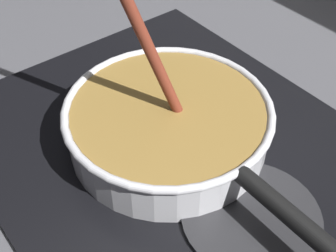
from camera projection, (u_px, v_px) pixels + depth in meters
name	position (u px, v px, depth m)	size (l,w,h in m)	color
hob_plate	(168.00, 145.00, 0.64)	(0.56, 0.48, 0.01)	black
burner_ring	(168.00, 140.00, 0.63)	(0.16, 0.16, 0.01)	#592D0C
spare_burner	(251.00, 216.00, 0.54)	(0.17, 0.17, 0.01)	#262628
cooking_pan	(169.00, 124.00, 0.61)	(0.43, 0.28, 0.32)	silver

